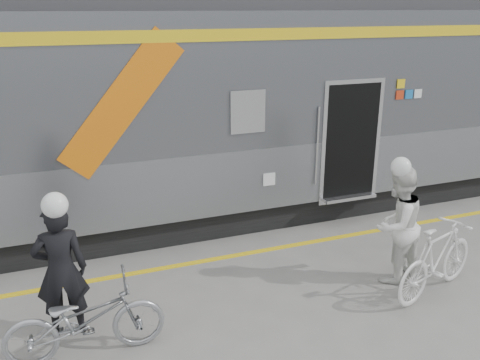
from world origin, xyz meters
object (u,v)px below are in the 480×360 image
man (61,270)px  woman (397,225)px  bicycle_right (437,259)px  bicycle_left (85,320)px

man → woman: bearing=177.7°
woman → bicycle_right: 0.71m
bicycle_left → bicycle_right: bearing=-92.2°
bicycle_right → woman: bearing=10.6°
man → bicycle_right: bearing=171.6°
woman → man: bearing=-22.1°
woman → bicycle_right: bearing=100.6°
bicycle_right → bicycle_left: bearing=68.0°
bicycle_left → bicycle_right: 4.71m
bicycle_left → man: bearing=21.8°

